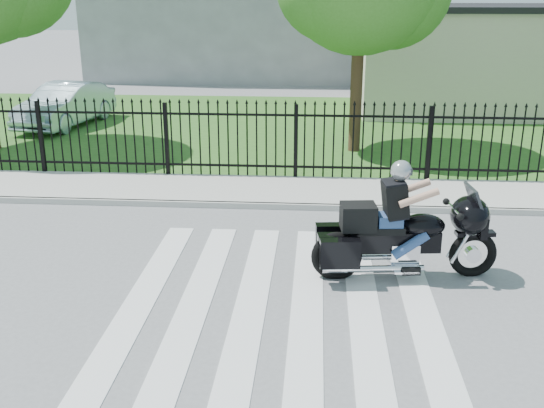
{
  "coord_description": "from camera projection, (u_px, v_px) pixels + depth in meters",
  "views": [
    {
      "loc": [
        0.49,
        -8.22,
        4.28
      ],
      "look_at": [
        -0.21,
        1.37,
        1.0
      ],
      "focal_mm": 42.0,
      "sensor_mm": 36.0,
      "label": 1
    }
  ],
  "objects": [
    {
      "name": "crosswalk",
      "position": [
        280.0,
        300.0,
        9.17
      ],
      "size": [
        5.0,
        5.5,
        0.01
      ],
      "primitive_type": null,
      "color": "silver",
      "rests_on": "ground"
    },
    {
      "name": "iron_fence",
      "position": [
        296.0,
        143.0,
        14.54
      ],
      "size": [
        26.0,
        0.04,
        1.8
      ],
      "color": "black",
      "rests_on": "ground"
    },
    {
      "name": "building_low",
      "position": [
        497.0,
        61.0,
        23.23
      ],
      "size": [
        10.0,
        6.0,
        3.5
      ],
      "primitive_type": "cube",
      "color": "beige",
      "rests_on": "ground"
    },
    {
      "name": "building_low_roof",
      "position": [
        503.0,
        8.0,
        22.63
      ],
      "size": [
        10.2,
        6.2,
        0.2
      ],
      "primitive_type": "cube",
      "color": "black",
      "rests_on": "building_low"
    },
    {
      "name": "curb",
      "position": [
        292.0,
        206.0,
        12.93
      ],
      "size": [
        40.0,
        0.12,
        0.12
      ],
      "primitive_type": "cube",
      "color": "#ADAAA3",
      "rests_on": "ground"
    },
    {
      "name": "grass_strip",
      "position": [
        302.0,
        127.0,
        20.5
      ],
      "size": [
        40.0,
        12.0,
        0.02
      ],
      "primitive_type": "cube",
      "color": "#29571D",
      "rests_on": "ground"
    },
    {
      "name": "motorcycle_rider",
      "position": [
        401.0,
        230.0,
        9.68
      ],
      "size": [
        2.89,
        1.08,
        1.91
      ],
      "rotation": [
        0.0,
        0.0,
        0.11
      ],
      "color": "black",
      "rests_on": "ground"
    },
    {
      "name": "sidewalk",
      "position": [
        294.0,
        192.0,
        13.87
      ],
      "size": [
        40.0,
        2.0,
        0.12
      ],
      "primitive_type": "cube",
      "color": "#ADAAA3",
      "rests_on": "ground"
    },
    {
      "name": "parked_car",
      "position": [
        65.0,
        105.0,
        20.49
      ],
      "size": [
        2.14,
        4.33,
        1.36
      ],
      "primitive_type": "imported",
      "rotation": [
        0.0,
        0.0,
        -0.17
      ],
      "color": "#9BB5C3",
      "rests_on": "grass_strip"
    },
    {
      "name": "ground",
      "position": [
        280.0,
        300.0,
        9.17
      ],
      "size": [
        120.0,
        120.0,
        0.0
      ],
      "primitive_type": "plane",
      "color": "slate",
      "rests_on": "ground"
    }
  ]
}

